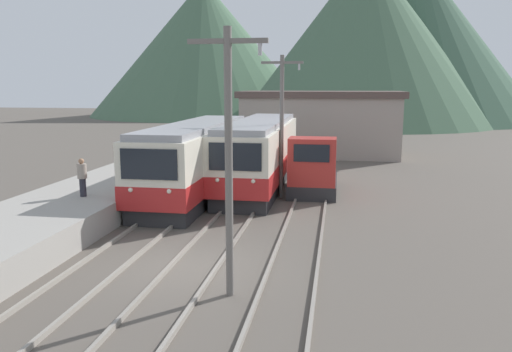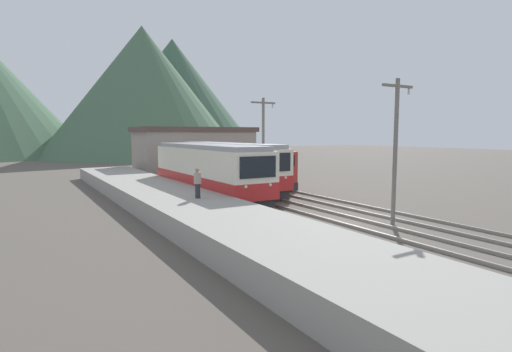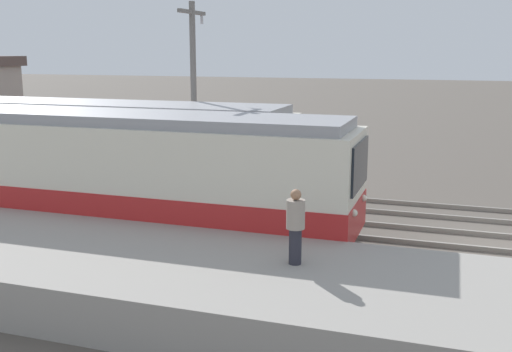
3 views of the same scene
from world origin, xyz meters
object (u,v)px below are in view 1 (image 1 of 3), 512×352
commuter_train_left (197,161)px  catenary_mast_near (229,155)px  catenary_mast_mid (282,122)px  shunting_locomotive (313,170)px  person_on_platform (82,176)px  commuter_train_center (260,156)px

commuter_train_left → catenary_mast_near: size_ratio=1.91×
catenary_mast_mid → shunting_locomotive: bearing=44.6°
commuter_train_left → catenary_mast_near: 12.87m
catenary_mast_near → person_on_platform: (-7.48, 6.21, -1.89)m
catenary_mast_near → catenary_mast_mid: 11.76m
commuter_train_center → catenary_mast_mid: size_ratio=1.93×
catenary_mast_near → catenary_mast_mid: bearing=90.0°
commuter_train_center → person_on_platform: size_ratio=8.54×
catenary_mast_mid → catenary_mast_near: bearing=-90.0°
catenary_mast_near → shunting_locomotive: bearing=83.6°
commuter_train_left → catenary_mast_mid: (4.31, -0.19, 2.08)m
commuter_train_left → shunting_locomotive: (5.80, 1.28, -0.49)m
commuter_train_center → shunting_locomotive: 3.30m
person_on_platform → commuter_train_left: bearing=61.1°
commuter_train_center → catenary_mast_near: (1.51, -14.53, 2.08)m
commuter_train_center → shunting_locomotive: size_ratio=2.74×
commuter_train_left → person_on_platform: size_ratio=8.43×
commuter_train_left → person_on_platform: commuter_train_left is taller
commuter_train_center → catenary_mast_mid: bearing=-61.4°
commuter_train_left → catenary_mast_mid: size_ratio=1.91×
commuter_train_left → catenary_mast_mid: bearing=-2.5°
person_on_platform → commuter_train_center: bearing=54.4°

